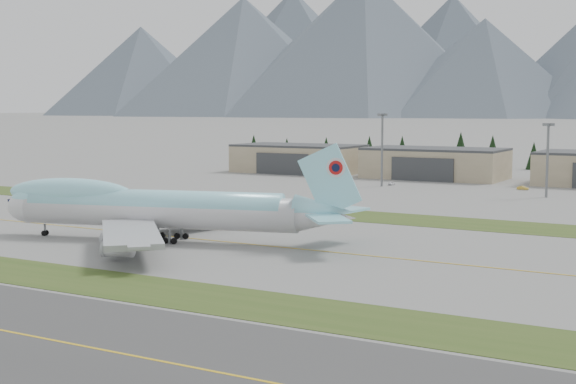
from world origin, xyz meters
The scene contains 10 objects.
ground centered at (0.00, 0.00, 0.00)m, with size 7000.00×7000.00×0.00m, color slate.
grass_strip_near centered at (0.00, -38.00, 0.00)m, with size 400.00×14.00×0.08m, color #364E1B.
grass_strip_far centered at (0.00, 45.00, 0.00)m, with size 400.00×18.00×0.08m, color #364E1B.
taxiway_line_main centered at (0.00, 0.00, 0.00)m, with size 400.00×0.40×0.02m, color gold.
boeing_747_freighter centered at (-16.01, -5.18, 6.17)m, with size 71.10×59.33×18.70m.
hangar_left centered at (-70.00, 149.90, 5.39)m, with size 48.00×26.60×10.80m.
hangar_center centered at (-15.00, 149.90, 5.39)m, with size 48.00×26.60×10.80m.
service_vehicle_a centered at (-18.76, 118.51, 0.00)m, with size 1.32×3.27×1.11m, color white.
service_vehicle_b centered at (21.84, 123.94, 0.00)m, with size 1.24×3.53×1.17m, color gold.
conifer_belt centered at (16.78, 211.79, 6.80)m, with size 268.39×14.20×15.88m.
Camera 1 is at (78.54, -122.32, 24.67)m, focal length 50.00 mm.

